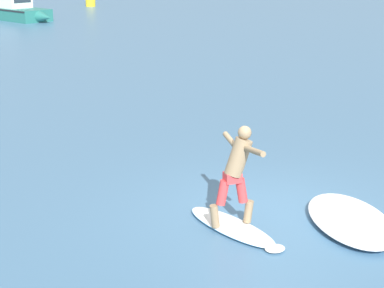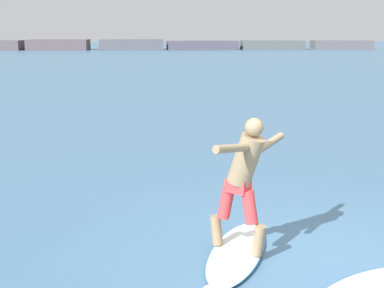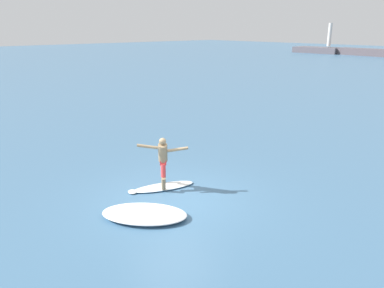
# 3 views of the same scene
# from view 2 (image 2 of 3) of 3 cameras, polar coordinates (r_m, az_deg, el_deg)

# --- Properties ---
(ground_plane) EXTENTS (200.00, 200.00, 0.00)m
(ground_plane) POSITION_cam_2_polar(r_m,az_deg,el_deg) (6.55, 12.23, -12.24)
(ground_plane) COLOR #40698C
(rock_jetty_breakwater) EXTENTS (61.50, 4.76, 5.55)m
(rock_jetty_breakwater) POSITION_cam_2_polar(r_m,az_deg,el_deg) (67.91, -7.93, 10.43)
(rock_jetty_breakwater) COLOR #575159
(rock_jetty_breakwater) RESTS_ON ground
(surfboard) EXTENTS (1.24, 2.16, 0.21)m
(surfboard) POSITION_cam_2_polar(r_m,az_deg,el_deg) (6.57, 4.74, -11.55)
(surfboard) COLOR white
(surfboard) RESTS_ON ground
(surfer) EXTENTS (1.03, 1.27, 1.63)m
(surfer) POSITION_cam_2_polar(r_m,az_deg,el_deg) (6.24, 5.58, -3.25)
(surfer) COLOR #8C7454
(surfer) RESTS_ON surfboard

